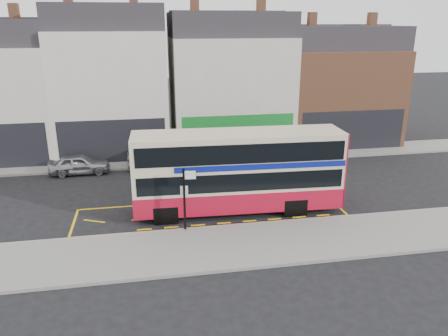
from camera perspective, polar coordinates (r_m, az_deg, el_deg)
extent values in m
plane|color=black|center=(21.87, -1.08, -7.53)|extent=(120.00, 120.00, 0.00)
cube|color=gray|center=(19.83, 0.01, -10.22)|extent=(40.00, 4.00, 0.15)
cube|color=gray|center=(21.51, -0.92, -7.78)|extent=(40.00, 0.15, 0.15)
cube|color=gray|center=(32.01, -4.26, 1.19)|extent=(50.00, 3.00, 0.15)
cube|color=beige|center=(36.36, -27.03, 7.70)|extent=(8.00, 8.00, 8.00)
cube|color=#A06140|center=(34.43, -25.73, 17.84)|extent=(0.60, 0.60, 1.20)
cube|color=beige|center=(34.85, -14.33, 9.58)|extent=(8.00, 8.00, 9.00)
cube|color=#28262B|center=(34.47, -15.08, 18.47)|extent=(8.00, 7.20, 1.80)
cube|color=black|center=(31.54, -14.33, 3.27)|extent=(7.36, 0.06, 3.20)
cube|color=black|center=(31.61, -14.30, 2.93)|extent=(5.60, 0.04, 2.00)
cube|color=beige|center=(35.43, 0.58, 9.88)|extent=(9.00, 8.00, 8.50)
cube|color=#28262B|center=(35.01, 0.61, 18.24)|extent=(9.00, 7.20, 1.80)
cube|color=#A06140|center=(33.63, -3.87, 20.40)|extent=(0.60, 0.60, 1.20)
cube|color=#A06140|center=(34.55, 4.86, 20.33)|extent=(0.60, 0.60, 1.20)
cube|color=#147025|center=(32.14, 1.90, 4.13)|extent=(8.28, 0.06, 3.20)
cube|color=black|center=(32.21, 1.89, 3.80)|extent=(6.30, 0.04, 2.00)
cube|color=#A06140|center=(38.22, 14.13, 9.21)|extent=(9.00, 8.00, 7.50)
cube|color=#28262B|center=(37.78, 14.70, 16.18)|extent=(9.00, 7.20, 1.80)
cube|color=#A06140|center=(35.79, 11.43, 18.38)|extent=(0.60, 0.60, 1.20)
cube|color=#A06140|center=(37.86, 18.77, 17.80)|extent=(0.60, 0.60, 1.20)
cube|color=black|center=(35.11, 16.46, 4.62)|extent=(8.28, 0.06, 3.20)
cube|color=black|center=(35.17, 16.42, 4.32)|extent=(6.30, 0.04, 2.00)
cube|color=beige|center=(22.67, 1.84, -0.20)|extent=(10.86, 2.87, 3.97)
cube|color=#A60D26|center=(23.18, 1.81, -3.58)|extent=(10.90, 2.91, 1.08)
cube|color=#A60D26|center=(24.14, 14.50, 0.38)|extent=(0.16, 2.49, 3.97)
cube|color=black|center=(22.76, 1.84, -0.84)|extent=(10.43, 2.91, 0.93)
cube|color=black|center=(22.32, 1.88, 2.72)|extent=(10.43, 2.91, 0.98)
cube|color=navy|center=(22.70, 4.29, 1.14)|extent=(8.71, 2.84, 0.29)
cube|color=black|center=(22.60, -11.71, -2.05)|extent=(0.15, 2.25, 1.57)
cube|color=black|center=(22.06, -12.00, 2.12)|extent=(0.15, 2.25, 0.98)
cube|color=black|center=(22.29, -11.84, 0.19)|extent=(0.12, 1.71, 0.34)
cube|color=beige|center=(22.13, 1.90, 4.55)|extent=(10.86, 2.77, 0.12)
cylinder|color=black|center=(22.02, -7.60, -6.10)|extent=(0.99, 0.31, 0.98)
cylinder|color=black|center=(24.05, -7.68, -3.91)|extent=(0.99, 0.31, 0.98)
cylinder|color=black|center=(22.98, 9.29, -5.10)|extent=(0.99, 0.31, 0.98)
cylinder|color=black|center=(24.93, 7.82, -3.09)|extent=(0.99, 0.31, 0.98)
cube|color=black|center=(20.64, -5.20, -4.13)|extent=(0.11, 0.11, 3.06)
cube|color=white|center=(20.20, -4.43, -0.90)|extent=(0.55, 0.10, 0.45)
cube|color=white|center=(20.55, -5.23, -3.01)|extent=(0.36, 0.07, 0.51)
imported|color=#9D9CA1|center=(30.42, -18.36, 0.49)|extent=(3.93, 1.67, 1.32)
imported|color=#484B50|center=(30.29, -8.13, 1.41)|extent=(4.74, 1.86, 1.54)
imported|color=white|center=(32.04, 11.11, 1.93)|extent=(4.44, 2.15, 1.25)
cylinder|color=black|center=(33.62, 1.75, 3.47)|extent=(0.24, 0.24, 1.70)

